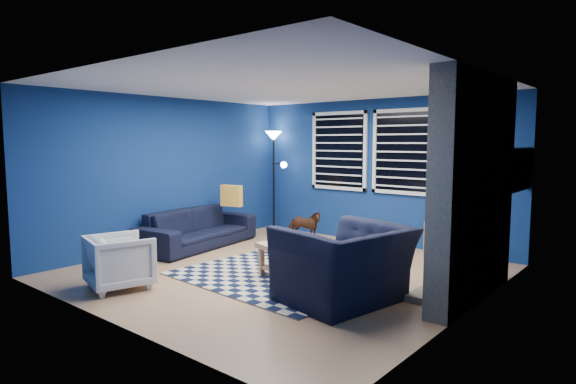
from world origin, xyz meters
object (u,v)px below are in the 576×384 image
(coffee_table, at_px, (291,256))
(armchair_bent, at_px, (120,261))
(tv, at_px, (519,169))
(sofa, at_px, (198,228))
(floor_lamp, at_px, (274,149))
(armchair_big, at_px, (344,265))
(rocking_horse, at_px, (304,226))
(cabinet, at_px, (447,239))

(coffee_table, bearing_deg, armchair_bent, -132.19)
(tv, bearing_deg, sofa, -159.15)
(armchair_bent, distance_m, floor_lamp, 4.41)
(sofa, relative_size, coffee_table, 2.07)
(floor_lamp, bearing_deg, armchair_big, -38.68)
(sofa, bearing_deg, armchair_big, -111.83)
(armchair_big, xyz_separation_m, armchair_bent, (-2.38, -1.30, -0.10))
(rocking_horse, xyz_separation_m, coffee_table, (1.18, -1.79, -0.01))
(tv, xyz_separation_m, rocking_horse, (-3.26, -0.48, -1.07))
(armchair_bent, bearing_deg, tv, -117.02)
(armchair_bent, distance_m, coffee_table, 2.09)
(armchair_big, xyz_separation_m, coffee_table, (-0.97, 0.25, -0.10))
(armchair_big, relative_size, rocking_horse, 2.08)
(armchair_big, relative_size, cabinet, 1.70)
(sofa, height_order, rocking_horse, sofa)
(armchair_big, distance_m, cabinet, 2.78)
(rocking_horse, relative_size, coffee_table, 0.59)
(sofa, distance_m, coffee_table, 2.53)
(sofa, relative_size, armchair_bent, 3.04)
(floor_lamp, bearing_deg, tv, -3.08)
(tv, relative_size, sofa, 0.46)
(tv, distance_m, sofa, 4.98)
(armchair_bent, bearing_deg, armchair_big, -136.09)
(tv, distance_m, coffee_table, 3.26)
(cabinet, bearing_deg, coffee_table, -130.16)
(coffee_table, xyz_separation_m, cabinet, (1.04, 2.52, -0.04))
(armchair_bent, height_order, cabinet, armchair_bent)
(tv, relative_size, floor_lamp, 0.51)
(armchair_bent, relative_size, floor_lamp, 0.36)
(rocking_horse, height_order, cabinet, cabinet)
(tv, bearing_deg, cabinet, 166.46)
(sofa, distance_m, rocking_horse, 1.80)
(cabinet, bearing_deg, armchair_bent, -138.72)
(sofa, bearing_deg, cabinet, -69.32)
(rocking_horse, distance_m, cabinet, 2.34)
(armchair_big, height_order, armchair_bent, armchair_big)
(tv, relative_size, armchair_big, 0.77)
(armchair_big, bearing_deg, rocking_horse, -122.57)
(sofa, relative_size, rocking_horse, 3.49)
(armchair_big, bearing_deg, tv, 167.40)
(sofa, xyz_separation_m, coffee_table, (2.47, -0.54, 0.00))
(tv, bearing_deg, armchair_big, -113.65)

